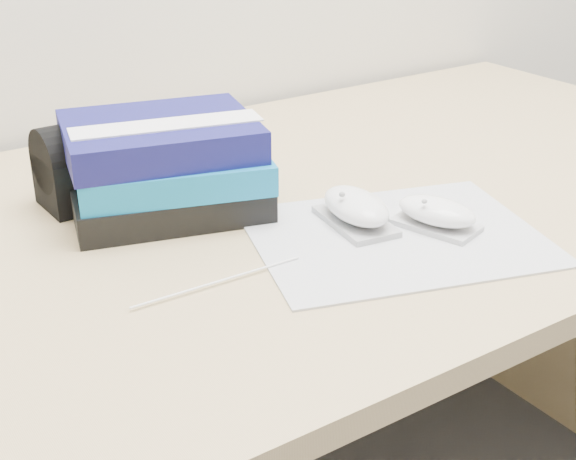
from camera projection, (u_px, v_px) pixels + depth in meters
desk at (260, 331)px, 1.20m from camera, size 1.60×0.80×0.73m
mousepad at (396, 236)px, 0.96m from camera, size 0.40×0.35×0.00m
mouse_rear at (356, 209)px, 0.97m from camera, size 0.08×0.12×0.05m
mouse_front at (437, 214)px, 0.97m from camera, size 0.08×0.11×0.04m
usb_cable at (219, 281)px, 0.85m from camera, size 0.20×0.01×0.00m
book_stack at (165, 166)px, 1.01m from camera, size 0.28×0.25×0.12m
pouch at (88, 164)px, 1.03m from camera, size 0.12×0.09×0.11m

